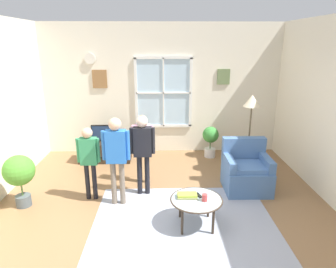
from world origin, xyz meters
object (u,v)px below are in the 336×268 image
coffee_table (196,201)px  floor_lamp (251,109)px  potted_plant_by_window (210,138)px  television (104,133)px  tv_stand (105,151)px  person_black_shirt (143,146)px  cup (205,198)px  person_pink_shirt (143,141)px  person_blue_shirt (116,152)px  armchair (246,172)px  potted_plant_corner (19,173)px  person_green_shirt (89,155)px  book_stack (187,196)px  remote_near_books (199,195)px

coffee_table → floor_lamp: 2.29m
potted_plant_by_window → floor_lamp: (0.57, -0.94, 0.87)m
television → potted_plant_by_window: size_ratio=0.76×
tv_stand → potted_plant_by_window: size_ratio=1.58×
potted_plant_by_window → person_black_shirt: bearing=-129.7°
cup → person_pink_shirt: size_ratio=0.08×
tv_stand → person_blue_shirt: bearing=-74.0°
television → armchair: (2.70, -1.40, -0.30)m
floor_lamp → tv_stand: bearing=165.0°
coffee_table → tv_stand: bearing=124.3°
coffee_table → cup: size_ratio=7.16×
cup → person_black_shirt: size_ratio=0.07×
tv_stand → potted_plant_corner: potted_plant_corner is taller
person_green_shirt → potted_plant_corner: 1.07m
potted_plant_by_window → floor_lamp: 1.41m
person_green_shirt → floor_lamp: (2.83, 0.91, 0.54)m
person_green_shirt → tv_stand: bearing=92.3°
person_black_shirt → floor_lamp: 2.17m
tv_stand → potted_plant_corner: 2.15m
book_stack → person_green_shirt: size_ratio=0.23×
television → floor_lamp: (2.90, -0.77, 0.68)m
armchair → coffee_table: (-1.00, -1.09, 0.06)m
person_pink_shirt → floor_lamp: bearing=9.1°
coffee_table → book_stack: bearing=158.0°
person_blue_shirt → floor_lamp: size_ratio=0.90×
book_stack → potted_plant_by_window: 2.71m
tv_stand → person_green_shirt: 1.77m
armchair → person_black_shirt: 1.87m
armchair → cup: bearing=-128.0°
television → person_pink_shirt: person_pink_shirt is taller
book_stack → potted_plant_by_window: potted_plant_by_window is taller
armchair → potted_plant_corner: size_ratio=1.03×
remote_near_books → person_blue_shirt: size_ratio=0.10×
cup → person_blue_shirt: person_blue_shirt is taller
cup → potted_plant_corner: bearing=166.7°
television → armchair: 3.06m
tv_stand → cup: cup is taller
book_stack → potted_plant_corner: potted_plant_corner is taller
cup → potted_plant_by_window: bearing=79.2°
person_black_shirt → remote_near_books: bearing=-46.6°
book_stack → person_pink_shirt: bearing=117.0°
remote_near_books → cup: bearing=-66.3°
cup → person_black_shirt: 1.41m
book_stack → potted_plant_corner: (-2.54, 0.55, 0.12)m
potted_plant_by_window → cup: bearing=-100.8°
person_blue_shirt → floor_lamp: (2.36, 1.08, 0.42)m
armchair → cup: (-0.89, -1.14, 0.14)m
book_stack → floor_lamp: 2.30m
tv_stand → person_blue_shirt: person_blue_shirt is taller
armchair → cup: size_ratio=8.51×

